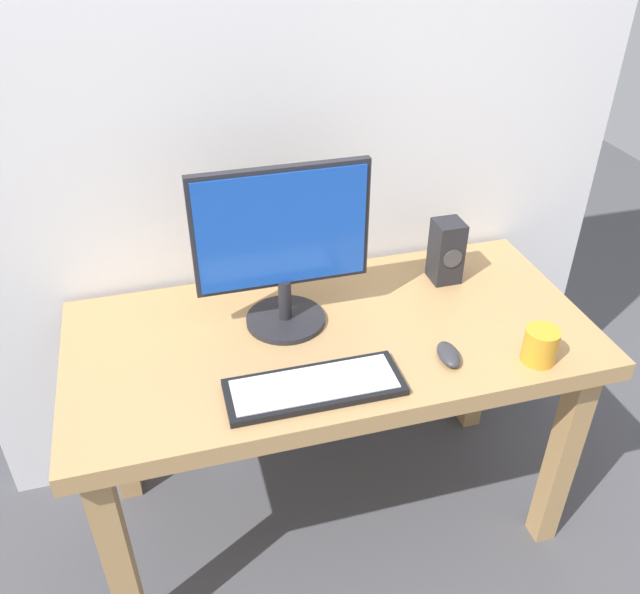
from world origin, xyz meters
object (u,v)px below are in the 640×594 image
at_px(monitor, 282,244).
at_px(speaker_right, 446,251).
at_px(desk, 331,360).
at_px(coffee_mug, 540,345).
at_px(keyboard_primary, 314,387).
at_px(mouse, 448,354).

bearing_deg(monitor, speaker_right, 8.97).
height_order(desk, coffee_mug, coffee_mug).
xyz_separation_m(keyboard_primary, coffee_mug, (0.59, -0.04, 0.04)).
relative_size(desk, coffee_mug, 15.14).
height_order(monitor, keyboard_primary, monitor).
xyz_separation_m(keyboard_primary, mouse, (0.36, 0.02, 0.01)).
distance_m(desk, speaker_right, 0.48).
distance_m(monitor, speaker_right, 0.54).
height_order(desk, mouse, mouse).
height_order(speaker_right, coffee_mug, speaker_right).
bearing_deg(speaker_right, desk, -157.57).
xyz_separation_m(monitor, coffee_mug, (0.59, -0.34, -0.20)).
distance_m(mouse, speaker_right, 0.40).
bearing_deg(mouse, desk, 149.40).
height_order(monitor, mouse, monitor).
bearing_deg(monitor, mouse, -37.24).
xyz_separation_m(mouse, speaker_right, (0.15, 0.36, 0.08)).
bearing_deg(desk, mouse, -37.03).
height_order(keyboard_primary, coffee_mug, coffee_mug).
distance_m(desk, keyboard_primary, 0.27).
distance_m(speaker_right, coffee_mug, 0.44).
bearing_deg(mouse, monitor, 149.19).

